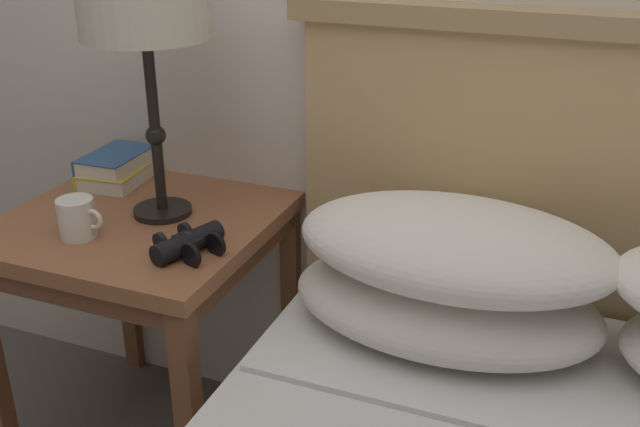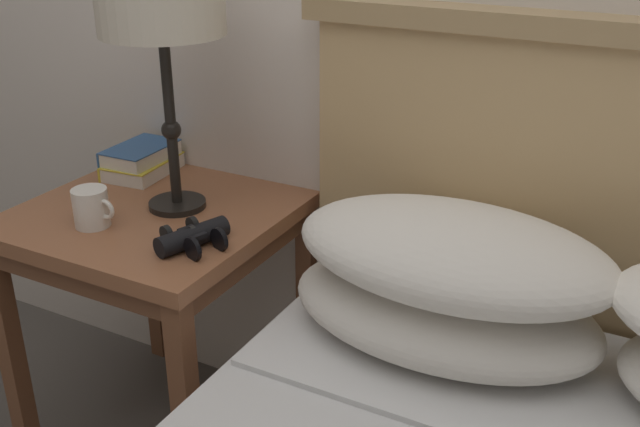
# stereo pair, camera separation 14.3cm
# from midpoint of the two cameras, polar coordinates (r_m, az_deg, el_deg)

# --- Properties ---
(nightstand) EXTENTS (0.58, 0.58, 0.63)m
(nightstand) POSITION_cam_midpoint_polar(r_m,az_deg,el_deg) (1.77, -9.95, -2.10)
(nightstand) COLOR brown
(nightstand) RESTS_ON ground_plane
(table_lamp) EXTENTS (0.27, 0.27, 0.53)m
(table_lamp) POSITION_cam_midpoint_polar(r_m,az_deg,el_deg) (1.61, -9.47, 15.17)
(table_lamp) COLOR black
(table_lamp) RESTS_ON nightstand
(book_on_nightstand) EXTENTS (0.15, 0.20, 0.04)m
(book_on_nightstand) POSITION_cam_midpoint_polar(r_m,az_deg,el_deg) (1.94, -11.36, 3.49)
(book_on_nightstand) COLOR silver
(book_on_nightstand) RESTS_ON nightstand
(book_stacked_on_top) EXTENTS (0.13, 0.19, 0.04)m
(book_stacked_on_top) POSITION_cam_midpoint_polar(r_m,az_deg,el_deg) (1.93, -11.51, 4.52)
(book_stacked_on_top) COLOR silver
(book_stacked_on_top) RESTS_ON book_on_nightstand
(binoculars_pair) EXTENTS (0.15, 0.16, 0.05)m
(binoculars_pair) POSITION_cam_midpoint_polar(r_m,az_deg,el_deg) (1.53, -7.03, -1.82)
(binoculars_pair) COLOR black
(binoculars_pair) RESTS_ON nightstand
(coffee_mug) EXTENTS (0.10, 0.08, 0.08)m
(coffee_mug) POSITION_cam_midpoint_polar(r_m,az_deg,el_deg) (1.65, -14.68, 0.38)
(coffee_mug) COLOR silver
(coffee_mug) RESTS_ON nightstand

